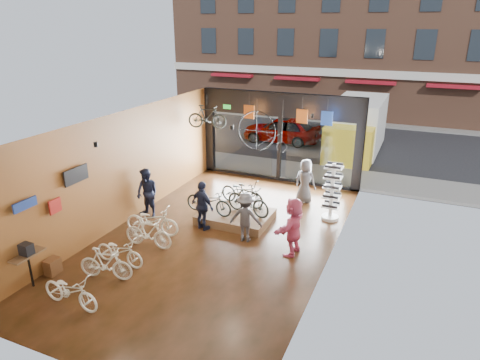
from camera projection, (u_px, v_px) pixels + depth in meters
The scene contains 34 objects.
ground_plane at pixel (218, 239), 13.65m from camera, with size 7.00×12.00×0.04m, color black.
ceiling at pixel (216, 121), 12.32m from camera, with size 7.00×12.00×0.04m, color black.
wall_left at pixel (123, 168), 14.30m from camera, with size 0.04×12.00×3.80m, color brown.
wall_right at pixel (333, 201), 11.67m from camera, with size 0.04×12.00×3.80m, color beige.
wall_back at pixel (71, 290), 7.80m from camera, with size 7.00×0.04×3.80m, color beige.
storefront at pixel (280, 137), 18.15m from camera, with size 7.00×0.26×3.80m, color black, non-canonical shape.
exit_sign at pixel (227, 107), 18.54m from camera, with size 0.35×0.06×0.18m, color #198C26.
street_road at pixel (325, 134), 26.56m from camera, with size 30.00×18.00×0.02m, color black.
sidewalk_near at pixel (287, 170), 19.82m from camera, with size 30.00×2.40×0.12m, color slate.
sidewalk_far at pixel (338, 120), 29.98m from camera, with size 30.00×2.00×0.12m, color slate.
opposite_building at pixel (353, 15), 29.73m from camera, with size 26.00×5.00×14.00m, color brown.
street_car at pixel (282, 129), 24.39m from camera, with size 1.76×4.37×1.49m, color gray.
box_truck at pixel (355, 129), 21.74m from camera, with size 2.35×7.04×2.77m, color silver, non-canonical shape.
floor_bike_0 at pixel (70, 291), 10.26m from camera, with size 0.58×1.66×0.87m, color silver.
floor_bike_1 at pixel (106, 264), 11.38m from camera, with size 0.43×1.51×0.91m, color silver.
floor_bike_2 at pixel (119, 251), 12.07m from camera, with size 0.55×1.59×0.83m, color silver.
floor_bike_3 at pixel (148, 233), 13.00m from camera, with size 0.45×1.59×0.96m, color silver.
floor_bike_4 at pixel (152, 221), 13.79m from camera, with size 0.64×1.82×0.96m, color silver.
display_platform at pixel (236, 217), 14.84m from camera, with size 2.40×1.80×0.30m, color brown.
display_bike_left at pixel (209, 201), 14.58m from camera, with size 0.62×1.77×0.93m, color black.
display_bike_mid at pixel (248, 200), 14.50m from camera, with size 0.49×1.73×1.04m, color black.
display_bike_right at pixel (242, 192), 15.28m from camera, with size 0.63×1.81×0.95m, color black.
customer_1 at pixel (147, 193), 14.90m from camera, with size 0.86×0.67×1.77m, color #161C33.
customer_2 at pixel (203, 206), 14.00m from camera, with size 0.99×0.41×1.69m, color #161C33.
customer_3 at pixel (246, 217), 13.28m from camera, with size 1.03×0.59×1.60m, color #3F3F44.
customer_4 at pixel (305, 181), 16.18m from camera, with size 0.83×0.54×1.69m, color #3F3F44.
customer_5 at pixel (293, 226), 12.49m from camera, with size 1.65×0.52×1.78m, color #CC4C72.
sunglasses_rack at pixel (332, 192), 14.68m from camera, with size 0.60×0.49×2.04m, color white, non-canonical shape.
wall_merch at pixel (47, 229), 11.44m from camera, with size 0.40×2.40×2.60m, color navy, non-canonical shape.
penny_farthing at pixel (264, 133), 16.42m from camera, with size 1.96×0.06×1.57m, color black, non-canonical shape.
hung_bike at pixel (207, 117), 17.18m from camera, with size 0.45×1.58×0.95m, color black.
jersey_left at pixel (249, 112), 17.47m from camera, with size 0.45×0.03×0.55m, color #CC5919.
jersey_mid at pixel (302, 116), 16.64m from camera, with size 0.45×0.03×0.55m, color #CC5919.
jersey_right at pixel (327, 118), 16.27m from camera, with size 0.45×0.03×0.55m, color #1E3F99.
Camera 1 is at (5.46, -10.87, 6.49)m, focal length 32.00 mm.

